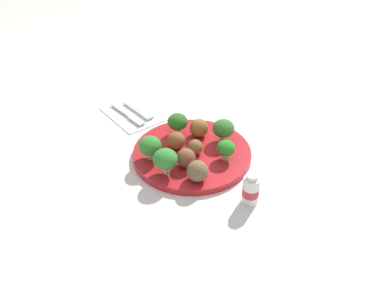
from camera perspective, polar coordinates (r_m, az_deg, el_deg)
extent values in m
plane|color=silver|center=(0.97, 0.00, -1.74)|extent=(4.00, 4.00, 0.00)
cylinder|color=red|center=(0.96, 0.00, -1.36)|extent=(0.28, 0.28, 0.02)
cylinder|color=#9FCB77|center=(1.01, -2.02, 1.84)|extent=(0.01, 0.01, 0.02)
ellipsoid|color=#2C671E|center=(0.99, -2.05, 3.16)|extent=(0.05, 0.05, 0.04)
cylinder|color=#99BE7B|center=(0.99, 4.38, 0.85)|extent=(0.01, 0.01, 0.02)
ellipsoid|color=#38702C|center=(0.97, 4.45, 2.22)|extent=(0.05, 0.05, 0.04)
cylinder|color=#8DCC7D|center=(0.93, -5.86, -1.61)|extent=(0.02, 0.02, 0.02)
ellipsoid|color=#337F2D|center=(0.92, -5.96, -0.25)|extent=(0.05, 0.05, 0.04)
cylinder|color=#A8CE82|center=(0.89, -3.72, -3.63)|extent=(0.01, 0.01, 0.02)
ellipsoid|color=#348131|center=(0.87, -3.79, -2.11)|extent=(0.05, 0.05, 0.04)
cylinder|color=#95B96C|center=(0.93, 4.75, -1.71)|extent=(0.02, 0.02, 0.01)
ellipsoid|color=#2B8320|center=(0.92, 4.82, -0.55)|extent=(0.04, 0.04, 0.03)
sphere|color=brown|center=(0.94, 0.61, -0.37)|extent=(0.04, 0.04, 0.04)
sphere|color=brown|center=(1.00, 0.99, 2.28)|extent=(0.05, 0.05, 0.05)
sphere|color=brown|center=(0.90, -0.87, -1.97)|extent=(0.04, 0.04, 0.04)
sphere|color=brown|center=(0.95, -2.23, 0.48)|extent=(0.04, 0.04, 0.04)
sphere|color=brown|center=(0.86, 0.75, -3.83)|extent=(0.05, 0.05, 0.05)
cube|color=white|center=(1.14, -8.37, 4.29)|extent=(0.17, 0.12, 0.01)
cube|color=silver|center=(1.15, -8.04, 5.08)|extent=(0.09, 0.02, 0.01)
cube|color=silver|center=(1.11, -6.31, 3.91)|extent=(0.03, 0.02, 0.01)
cube|color=silver|center=(1.15, -9.94, 4.73)|extent=(0.09, 0.02, 0.01)
cube|color=silver|center=(1.09, -7.86, 3.31)|extent=(0.06, 0.02, 0.01)
cylinder|color=white|center=(0.84, 8.41, -6.42)|extent=(0.03, 0.03, 0.06)
cylinder|color=red|center=(0.84, 8.39, -6.58)|extent=(0.03, 0.03, 0.02)
cylinder|color=silver|center=(0.81, 8.62, -4.52)|extent=(0.02, 0.02, 0.01)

